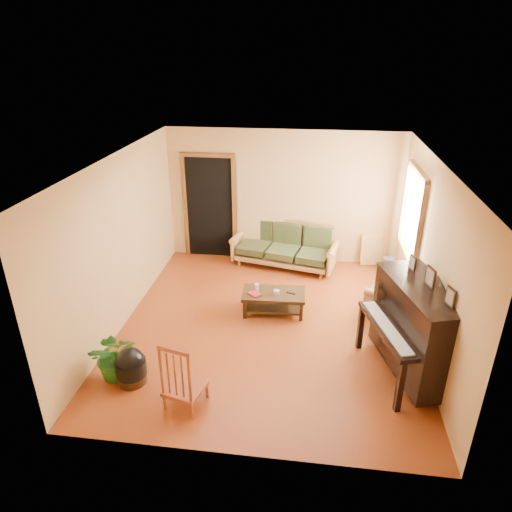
# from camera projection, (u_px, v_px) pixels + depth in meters

# --- Properties ---
(floor) EXTENTS (5.00, 5.00, 0.00)m
(floor) POSITION_uv_depth(u_px,v_px,m) (268.00, 326.00, 7.14)
(floor) COLOR #64250D
(floor) RESTS_ON ground
(doorway) EXTENTS (1.08, 0.16, 2.05)m
(doorway) POSITION_uv_depth(u_px,v_px,m) (210.00, 208.00, 9.11)
(doorway) COLOR black
(doorway) RESTS_ON floor
(window) EXTENTS (0.12, 1.36, 1.46)m
(window) POSITION_uv_depth(u_px,v_px,m) (413.00, 214.00, 7.41)
(window) COLOR white
(window) RESTS_ON right_wall
(sofa) EXTENTS (2.14, 1.26, 0.86)m
(sofa) POSITION_uv_depth(u_px,v_px,m) (284.00, 246.00, 8.89)
(sofa) COLOR #996638
(sofa) RESTS_ON floor
(coffee_table) EXTENTS (1.03, 0.60, 0.37)m
(coffee_table) POSITION_uv_depth(u_px,v_px,m) (273.00, 302.00, 7.43)
(coffee_table) COLOR black
(coffee_table) RESTS_ON floor
(armchair) EXTENTS (1.01, 1.03, 0.79)m
(armchair) POSITION_uv_depth(u_px,v_px,m) (390.00, 290.00, 7.37)
(armchair) COLOR #996638
(armchair) RESTS_ON floor
(piano) EXTENTS (1.26, 1.67, 1.31)m
(piano) POSITION_uv_depth(u_px,v_px,m) (417.00, 331.00, 5.86)
(piano) COLOR black
(piano) RESTS_ON floor
(footstool) EXTENTS (0.45, 0.45, 0.38)m
(footstool) POSITION_uv_depth(u_px,v_px,m) (131.00, 370.00, 5.89)
(footstool) COLOR black
(footstool) RESTS_ON floor
(red_chair) EXTENTS (0.55, 0.58, 0.94)m
(red_chair) POSITION_uv_depth(u_px,v_px,m) (184.00, 372.00, 5.41)
(red_chair) COLOR maroon
(red_chair) RESTS_ON floor
(leaning_frame) EXTENTS (0.52, 0.20, 0.67)m
(leaning_frame) POSITION_uv_depth(u_px,v_px,m) (374.00, 249.00, 8.96)
(leaning_frame) COLOR gold
(leaning_frame) RESTS_ON floor
(ceramic_crock) EXTENTS (0.25, 0.25, 0.26)m
(ceramic_crock) POSITION_uv_depth(u_px,v_px,m) (388.00, 264.00, 8.82)
(ceramic_crock) COLOR #325098
(ceramic_crock) RESTS_ON floor
(potted_plant) EXTENTS (0.76, 0.72, 0.67)m
(potted_plant) POSITION_uv_depth(u_px,v_px,m) (114.00, 355.00, 5.92)
(potted_plant) COLOR #1E5819
(potted_plant) RESTS_ON floor
(book) EXTENTS (0.25, 0.25, 0.02)m
(book) POSITION_uv_depth(u_px,v_px,m) (251.00, 295.00, 7.25)
(book) COLOR maroon
(book) RESTS_ON coffee_table
(candle) EXTENTS (0.09, 0.09, 0.12)m
(candle) POSITION_uv_depth(u_px,v_px,m) (257.00, 287.00, 7.38)
(candle) COLOR white
(candle) RESTS_ON coffee_table
(glass_jar) EXTENTS (0.11, 0.11, 0.06)m
(glass_jar) POSITION_uv_depth(u_px,v_px,m) (277.00, 292.00, 7.30)
(glass_jar) COLOR silver
(glass_jar) RESTS_ON coffee_table
(remote) EXTENTS (0.15, 0.09, 0.01)m
(remote) POSITION_uv_depth(u_px,v_px,m) (291.00, 293.00, 7.32)
(remote) COLOR black
(remote) RESTS_ON coffee_table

